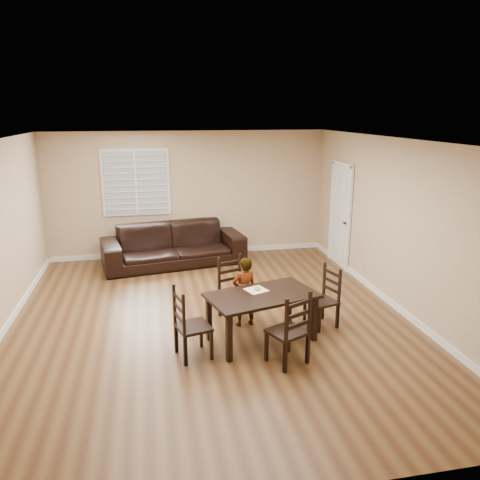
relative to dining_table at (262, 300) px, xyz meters
name	(u,v)px	position (x,y,z in m)	size (l,w,h in m)	color
ground	(211,320)	(-0.61, 0.77, -0.60)	(7.00, 7.00, 0.00)	brown
room	(210,202)	(-0.57, 0.95, 1.21)	(6.04, 7.04, 2.72)	tan
dining_table	(262,300)	(0.00, 0.00, 0.00)	(1.63, 1.18, 0.69)	black
chair_near	(232,289)	(-0.26, 0.90, -0.16)	(0.54, 0.53, 0.95)	black
chair_far	(294,334)	(0.23, -0.75, -0.15)	(0.57, 0.56, 0.98)	black
chair_left	(185,327)	(-1.08, -0.29, -0.16)	(0.50, 0.52, 0.97)	black
chair_right	(328,298)	(1.08, 0.30, -0.18)	(0.49, 0.50, 0.91)	black
child	(244,292)	(-0.14, 0.51, -0.07)	(0.39, 0.25, 1.06)	gray
napkin	(256,290)	(-0.04, 0.16, 0.09)	(0.27, 0.27, 0.00)	beige
donut	(257,288)	(-0.03, 0.16, 0.11)	(0.10, 0.10, 0.04)	gold
sofa	(174,245)	(-1.00, 3.62, -0.18)	(2.87, 1.12, 0.84)	black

